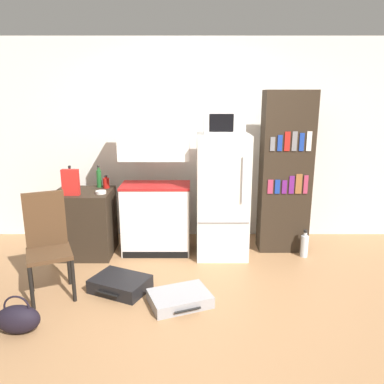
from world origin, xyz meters
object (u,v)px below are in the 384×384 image
bottle_wine_dark (70,178)px  microwave (223,121)px  bottle_ketchup_red (106,183)px  cereal_box (70,182)px  bowl (100,192)px  chair (47,237)px  bottle_milk_white (66,187)px  handbag (18,319)px  water_bottle_front (304,245)px  refrigerator (222,196)px  side_table (84,223)px  suitcase_large_flat (179,298)px  kitchen_hutch (155,188)px  bookshelf (285,173)px  bottle_green_tall (99,178)px  suitcase_small_flat (120,284)px

bottle_wine_dark → microwave: bearing=-7.5°
bottle_ketchup_red → cereal_box: cereal_box is taller
bowl → chair: size_ratio=0.12×
bottle_milk_white → handbag: 1.75m
chair → water_bottle_front: chair is taller
refrigerator → bottle_milk_white: (-1.84, -0.03, 0.12)m
side_table → bottle_milk_white: 0.49m
cereal_box → chair: 0.86m
bottle_wine_dark → bowl: bottle_wine_dark is taller
bottle_milk_white → water_bottle_front: (2.84, -0.08, -0.71)m
suitcase_large_flat → side_table: bearing=114.3°
bowl → chair: chair is taller
side_table → chair: (-0.09, -0.95, 0.18)m
refrigerator → handbag: bearing=-137.7°
kitchen_hutch → microwave: size_ratio=3.92×
chair → handbag: (-0.03, -0.67, -0.45)m
handbag → microwave: bearing=42.2°
handbag → water_bottle_front: bearing=28.5°
kitchen_hutch → bookshelf: 1.59m
kitchen_hutch → bottle_green_tall: bearing=168.9°
microwave → bottle_milk_white: 1.99m
microwave → bottle_wine_dark: 2.03m
microwave → bottle_milk_white: bearing=-179.3°
bottle_green_tall → cereal_box: cereal_box is taller
microwave → chair: microwave is taller
bottle_green_tall → suitcase_small_flat: bottle_green_tall is taller
bottle_green_tall → cereal_box: size_ratio=0.91×
bowl → chair: bearing=-111.5°
water_bottle_front → cereal_box: bearing=-178.6°
bottle_milk_white → suitcase_small_flat: 1.42m
bowl → bottle_green_tall: bearing=106.1°
bowl → bottle_wine_dark: bearing=142.3°
refrigerator → bottle_ketchup_red: refrigerator is taller
bottle_ketchup_red → suitcase_small_flat: size_ratio=0.24×
bottle_milk_white → cereal_box: 0.20m
refrigerator → chair: bearing=-151.5°
kitchen_hutch → refrigerator: (0.80, -0.07, -0.08)m
cereal_box → bottle_milk_white: bearing=123.9°
microwave → bottle_green_tall: bearing=171.9°
suitcase_large_flat → water_bottle_front: (1.47, 1.07, 0.09)m
kitchen_hutch → chair: 1.42m
kitchen_hutch → bottle_milk_white: (-1.04, -0.10, 0.04)m
cereal_box → chair: cereal_box is taller
refrigerator → water_bottle_front: bearing=-6.3°
kitchen_hutch → microwave: (0.80, -0.07, 0.79)m
bookshelf → kitchen_hutch: bearing=-177.3°
side_table → bottle_ketchup_red: bearing=34.7°
microwave → chair: 2.25m
bottle_wine_dark → kitchen_hutch: bearing=-9.2°
bottle_ketchup_red → bottle_wine_dark: bottle_wine_dark is taller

